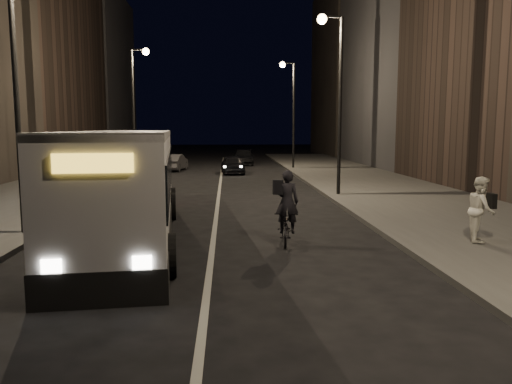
{
  "coord_description": "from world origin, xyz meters",
  "views": [
    {
      "loc": [
        0.42,
        -10.87,
        3.2
      ],
      "look_at": [
        1.19,
        2.43,
        1.5
      ],
      "focal_mm": 35.0,
      "sensor_mm": 36.0,
      "label": 1
    }
  ],
  "objects": [
    {
      "name": "ground",
      "position": [
        0.0,
        0.0,
        0.0
      ],
      "size": [
        180.0,
        180.0,
        0.0
      ],
      "primitive_type": "plane",
      "color": "black",
      "rests_on": "ground"
    },
    {
      "name": "sidewalk_right",
      "position": [
        8.5,
        14.0,
        0.08
      ],
      "size": [
        7.0,
        70.0,
        0.16
      ],
      "primitive_type": "cube",
      "color": "#3C3C3A",
      "rests_on": "ground"
    },
    {
      "name": "sidewalk_left",
      "position": [
        -8.5,
        14.0,
        0.08
      ],
      "size": [
        7.0,
        70.0,
        0.16
      ],
      "primitive_type": "cube",
      "color": "#3C3C3A",
      "rests_on": "ground"
    },
    {
      "name": "building_row_right",
      "position": [
        16.0,
        27.5,
        10.5
      ],
      "size": [
        8.0,
        61.0,
        21.0
      ],
      "primitive_type": "cube",
      "color": "black",
      "rests_on": "ground"
    },
    {
      "name": "building_row_left",
      "position": [
        -16.0,
        28.5,
        11.0
      ],
      "size": [
        8.0,
        61.0,
        22.0
      ],
      "primitive_type": "cube",
      "color": "black",
      "rests_on": "ground"
    },
    {
      "name": "streetlight_right_mid",
      "position": [
        5.33,
        12.0,
        5.36
      ],
      "size": [
        1.2,
        0.44,
        8.12
      ],
      "color": "black",
      "rests_on": "sidewalk_right"
    },
    {
      "name": "streetlight_right_far",
      "position": [
        5.33,
        28.0,
        5.36
      ],
      "size": [
        1.2,
        0.44,
        8.12
      ],
      "color": "black",
      "rests_on": "sidewalk_right"
    },
    {
      "name": "streetlight_left_near",
      "position": [
        -5.33,
        4.0,
        5.36
      ],
      "size": [
        1.2,
        0.44,
        8.12
      ],
      "color": "black",
      "rests_on": "sidewalk_left"
    },
    {
      "name": "streetlight_left_far",
      "position": [
        -5.33,
        22.0,
        5.36
      ],
      "size": [
        1.2,
        0.44,
        8.12
      ],
      "color": "black",
      "rests_on": "sidewalk_left"
    },
    {
      "name": "city_bus",
      "position": [
        -2.48,
        3.6,
        1.7
      ],
      "size": [
        3.64,
        11.77,
        3.13
      ],
      "rotation": [
        0.0,
        0.0,
        0.1
      ],
      "color": "silver",
      "rests_on": "ground"
    },
    {
      "name": "cyclist_on_bicycle",
      "position": [
        2.04,
        2.63,
        0.7
      ],
      "size": [
        0.83,
        1.87,
        2.09
      ],
      "rotation": [
        0.0,
        0.0,
        -0.11
      ],
      "color": "black",
      "rests_on": "ground"
    },
    {
      "name": "pedestrian_woman",
      "position": [
        7.23,
        2.0,
        1.04
      ],
      "size": [
        0.93,
        1.04,
        1.77
      ],
      "primitive_type": "imported",
      "rotation": [
        0.0,
        0.0,
        1.21
      ],
      "color": "silver",
      "rests_on": "sidewalk_right"
    },
    {
      "name": "car_near",
      "position": [
        0.8,
        24.71,
        0.65
      ],
      "size": [
        1.8,
        3.89,
        1.29
      ],
      "primitive_type": "imported",
      "rotation": [
        0.0,
        0.0,
        0.07
      ],
      "color": "black",
      "rests_on": "ground"
    },
    {
      "name": "car_mid",
      "position": [
        -3.6,
        27.4,
        0.63
      ],
      "size": [
        1.83,
        3.99,
        1.27
      ],
      "primitive_type": "imported",
      "rotation": [
        0.0,
        0.0,
        3.01
      ],
      "color": "#333335",
      "rests_on": "ground"
    },
    {
      "name": "car_far",
      "position": [
        1.87,
        33.46,
        0.66
      ],
      "size": [
        2.09,
        4.66,
        1.33
      ],
      "primitive_type": "imported",
      "rotation": [
        0.0,
        0.0,
        -0.05
      ],
      "color": "black",
      "rests_on": "ground"
    }
  ]
}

